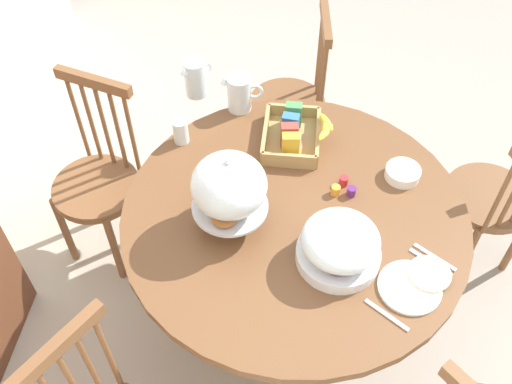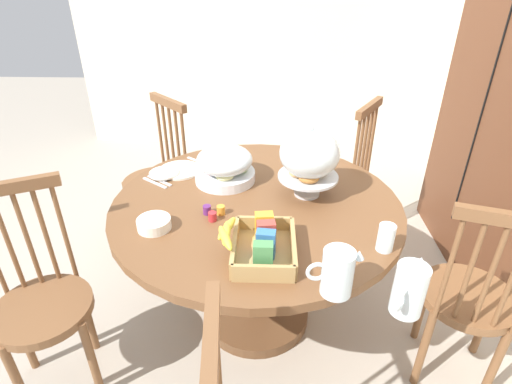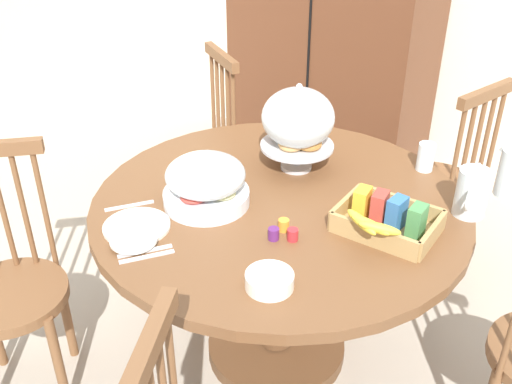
% 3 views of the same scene
% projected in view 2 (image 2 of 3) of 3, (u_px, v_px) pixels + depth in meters
% --- Properties ---
extents(ground_plane, '(10.00, 10.00, 0.00)m').
position_uv_depth(ground_plane, '(257.00, 310.00, 2.29)').
color(ground_plane, '#A89E8E').
extents(wall_left, '(0.06, 4.32, 2.60)m').
position_uv_depth(wall_left, '(305.00, 10.00, 3.74)').
color(wall_left, silver).
rests_on(wall_left, ground_plane).
extents(dining_table, '(1.33, 1.33, 0.74)m').
position_uv_depth(dining_table, '(256.00, 235.00, 1.98)').
color(dining_table, brown).
rests_on(dining_table, ground_plane).
extents(windsor_chair_near_window, '(0.42, 0.42, 0.97)m').
position_uv_depth(windsor_chair_near_window, '(469.00, 300.00, 1.74)').
color(windsor_chair_near_window, brown).
rests_on(windsor_chair_near_window, ground_plane).
extents(windsor_chair_by_cabinet, '(0.46, 0.46, 0.97)m').
position_uv_depth(windsor_chair_by_cabinet, '(340.00, 177.00, 2.71)').
color(windsor_chair_by_cabinet, brown).
rests_on(windsor_chair_by_cabinet, ground_plane).
extents(windsor_chair_facing_door, '(0.47, 0.47, 0.97)m').
position_uv_depth(windsor_chair_facing_door, '(158.00, 181.00, 2.66)').
color(windsor_chair_facing_door, brown).
rests_on(windsor_chair_facing_door, ground_plane).
extents(windsor_chair_far_side, '(0.44, 0.44, 0.97)m').
position_uv_depth(windsor_chair_far_side, '(43.00, 305.00, 1.71)').
color(windsor_chair_far_side, brown).
rests_on(windsor_chair_far_side, ground_plane).
extents(pastry_stand_with_dome, '(0.28, 0.28, 0.34)m').
position_uv_depth(pastry_stand_with_dome, '(309.00, 156.00, 1.85)').
color(pastry_stand_with_dome, silver).
rests_on(pastry_stand_with_dome, dining_table).
extents(fruit_platter_covered, '(0.30, 0.30, 0.18)m').
position_uv_depth(fruit_platter_covered, '(225.00, 165.00, 2.02)').
color(fruit_platter_covered, silver).
rests_on(fruit_platter_covered, dining_table).
extents(orange_juice_pitcher, '(0.11, 0.19, 0.17)m').
position_uv_depth(orange_juice_pitcher, '(337.00, 274.00, 1.34)').
color(orange_juice_pitcher, silver).
rests_on(orange_juice_pitcher, dining_table).
extents(milk_pitcher, '(0.16, 0.13, 0.18)m').
position_uv_depth(milk_pitcher, '(409.00, 292.00, 1.26)').
color(milk_pitcher, silver).
rests_on(milk_pitcher, dining_table).
extents(cereal_basket, '(0.32, 0.30, 0.12)m').
position_uv_depth(cereal_basket, '(260.00, 244.00, 1.53)').
color(cereal_basket, tan).
rests_on(cereal_basket, dining_table).
extents(china_plate_large, '(0.22, 0.22, 0.01)m').
position_uv_depth(china_plate_large, '(180.00, 170.00, 2.15)').
color(china_plate_large, white).
rests_on(china_plate_large, dining_table).
extents(china_plate_small, '(0.15, 0.15, 0.01)m').
position_uv_depth(china_plate_small, '(164.00, 173.00, 2.10)').
color(china_plate_small, white).
rests_on(china_plate_small, china_plate_large).
extents(cereal_bowl, '(0.14, 0.14, 0.04)m').
position_uv_depth(cereal_bowl, '(154.00, 224.00, 1.69)').
color(cereal_bowl, white).
rests_on(cereal_bowl, dining_table).
extents(drinking_glass, '(0.06, 0.06, 0.11)m').
position_uv_depth(drinking_glass, '(386.00, 238.00, 1.55)').
color(drinking_glass, silver).
rests_on(drinking_glass, dining_table).
extents(jam_jar_strawberry, '(0.04, 0.04, 0.04)m').
position_uv_depth(jam_jar_strawberry, '(212.00, 217.00, 1.74)').
color(jam_jar_strawberry, '#B7282D').
rests_on(jam_jar_strawberry, dining_table).
extents(jam_jar_apricot, '(0.04, 0.04, 0.04)m').
position_uv_depth(jam_jar_apricot, '(221.00, 210.00, 1.79)').
color(jam_jar_apricot, orange).
rests_on(jam_jar_apricot, dining_table).
extents(jam_jar_grape, '(0.04, 0.04, 0.04)m').
position_uv_depth(jam_jar_grape, '(207.00, 210.00, 1.79)').
color(jam_jar_grape, '#5B2366').
rests_on(jam_jar_grape, dining_table).
extents(table_knife, '(0.11, 0.15, 0.01)m').
position_uv_depth(table_knife, '(159.00, 181.00, 2.06)').
color(table_knife, silver).
rests_on(table_knife, dining_table).
extents(dinner_fork, '(0.11, 0.15, 0.01)m').
position_uv_depth(dinner_fork, '(155.00, 183.00, 2.03)').
color(dinner_fork, silver).
rests_on(dinner_fork, dining_table).
extents(soup_spoon, '(0.11, 0.15, 0.01)m').
position_uv_depth(soup_spoon, '(199.00, 161.00, 2.25)').
color(soup_spoon, silver).
rests_on(soup_spoon, dining_table).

